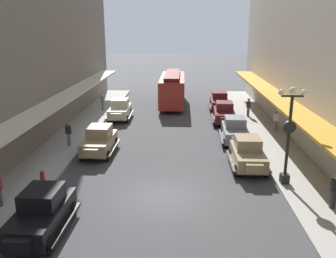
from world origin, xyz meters
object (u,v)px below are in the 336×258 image
Objects in this scene: fire_hydrant at (43,178)px; pedestrian_2 at (276,121)px; parked_car_1 at (99,140)px; parked_car_4 at (41,212)px; pedestrian_5 at (103,102)px; parked_car_0 at (235,130)px; parked_car_3 at (219,101)px; parked_car_6 at (120,109)px; streetcar at (173,88)px; lamp_post_with_clock at (289,132)px; parked_car_5 at (248,153)px; pedestrian_4 at (334,191)px; parked_car_2 at (224,112)px; pedestrian_0 at (248,107)px; pedestrian_3 at (69,134)px.

pedestrian_2 is at bearing 36.27° from fire_hydrant.
parked_car_4 is at bearing -90.97° from parked_car_1.
parked_car_1 is 2.61× the size of pedestrian_5.
parked_car_0 is 5.25× the size of fire_hydrant.
parked_car_3 is 10.34m from parked_car_6.
parked_car_4 is at bearing -89.77° from parked_car_6.
streetcar is 21.33m from lamp_post_with_clock.
parked_car_1 is 2.61× the size of pedestrian_2.
parked_car_0 is at bearing 90.91° from parked_car_5.
parked_car_4 is 21.72m from pedestrian_5.
pedestrian_5 is at bearing 101.36° from parked_car_1.
pedestrian_4 is (2.99, -5.17, 0.05)m from parked_car_5.
pedestrian_0 is at bearing 38.96° from parked_car_2.
parked_car_5 is 2.60× the size of pedestrian_3.
pedestrian_3 is (-11.67, -12.29, 0.05)m from parked_car_3.
pedestrian_3 is (-2.42, 1.14, 0.05)m from parked_car_1.
pedestrian_0 is at bearing -7.02° from pedestrian_5.
parked_car_2 is at bearing 42.17° from parked_car_1.
pedestrian_3 is (-11.60, -7.18, 0.05)m from parked_car_2.
lamp_post_with_clock is (1.63, -7.39, 2.04)m from parked_car_0.
lamp_post_with_clock is at bearing -100.99° from pedestrian_2.
pedestrian_0 is (2.38, -3.14, 0.07)m from parked_car_3.
parked_car_2 is at bearing 101.78° from pedestrian_4.
pedestrian_5 is (-2.18, 2.71, 0.05)m from parked_car_6.
lamp_post_with_clock is 3.15× the size of pedestrian_4.
lamp_post_with_clock is 15.02m from pedestrian_0.
parked_car_4 is 1.00× the size of parked_car_6.
parked_car_6 is at bearing 173.97° from parked_car_2.
streetcar reaches higher than pedestrian_4.
parked_car_2 is 1.01× the size of parked_car_5.
pedestrian_4 is at bearing -92.20° from pedestrian_2.
lamp_post_with_clock is 3.15× the size of pedestrian_5.
parked_car_6 is 20.87m from pedestrian_4.
pedestrian_2 is 1.00× the size of pedestrian_5.
pedestrian_3 reaches higher than fire_hydrant.
parked_car_3 is 15.53m from parked_car_5.
parked_car_6 reaches higher than pedestrian_4.
pedestrian_4 is (14.19, -1.84, 0.43)m from fire_hydrant.
pedestrian_5 is at bearing 141.96° from parked_car_0.
pedestrian_3 is at bearing 150.47° from pedestrian_4.
streetcar is (-4.95, 12.87, 0.96)m from parked_car_0.
parked_car_5 is 12.59m from pedestrian_0.
parked_car_0 is at bearing -89.41° from parked_car_3.
parked_car_1 is 13.97m from pedestrian_2.
pedestrian_5 is at bearing 156.44° from pedestrian_2.
streetcar reaches higher than parked_car_0.
parked_car_0 is 2.58× the size of pedestrian_0.
parked_car_6 is 2.62× the size of pedestrian_2.
parked_car_3 is 2.60× the size of pedestrian_3.
parked_car_6 is 3.48m from pedestrian_5.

